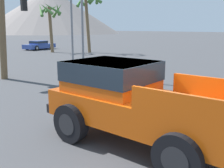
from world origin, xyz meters
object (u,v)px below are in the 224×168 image
object	(u,v)px
palm_tree_short	(50,15)
orange_pickup_truck	(131,97)
parked_car_blue	(39,45)
palm_tree_tall	(88,8)
traffic_light_main	(51,16)

from	to	relation	value
palm_tree_short	orange_pickup_truck	bearing A→B (deg)	-119.52
parked_car_blue	palm_tree_tall	size ratio (longest dim) A/B	0.70
parked_car_blue	palm_tree_short	world-z (taller)	palm_tree_short
parked_car_blue	traffic_light_main	world-z (taller)	traffic_light_main
traffic_light_main	palm_tree_short	size ratio (longest dim) A/B	0.90
orange_pickup_truck	palm_tree_short	xyz separation A→B (m)	(12.60, 22.24, 3.07)
orange_pickup_truck	parked_car_blue	distance (m)	30.23
parked_car_blue	traffic_light_main	xyz separation A→B (m)	(-8.02, -15.04, 3.03)
orange_pickup_truck	traffic_light_main	xyz separation A→B (m)	(5.74, 11.87, 2.46)
orange_pickup_truck	traffic_light_main	distance (m)	13.41
parked_car_blue	palm_tree_short	xyz separation A→B (m)	(-1.15, -4.67, 3.64)
traffic_light_main	palm_tree_tall	distance (m)	12.01
orange_pickup_truck	parked_car_blue	world-z (taller)	orange_pickup_truck
palm_tree_tall	palm_tree_short	size ratio (longest dim) A/B	1.17
orange_pickup_truck	palm_tree_tall	world-z (taller)	palm_tree_tall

